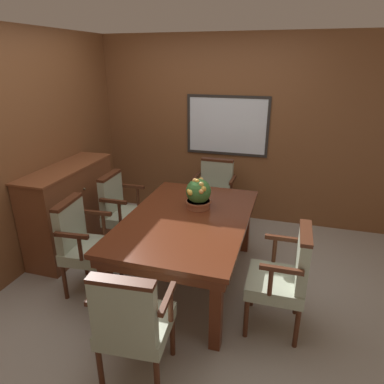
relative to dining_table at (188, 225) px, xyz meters
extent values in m
plane|color=#A39E93|center=(-0.18, -0.10, -0.63)|extent=(14.00, 14.00, 0.00)
cube|color=brown|center=(-0.18, 1.71, 0.59)|extent=(7.20, 0.06, 2.45)
cube|color=white|center=(0.03, 1.67, 0.67)|extent=(1.03, 0.01, 0.72)
cube|color=#282623|center=(0.03, 1.67, 1.05)|extent=(1.10, 0.02, 0.04)
cube|color=#282623|center=(0.03, 1.67, 0.30)|extent=(1.10, 0.02, 0.03)
cube|color=#282623|center=(-0.50, 1.67, 0.67)|extent=(0.04, 0.02, 0.72)
cube|color=#282623|center=(0.57, 1.67, 0.67)|extent=(0.03, 0.02, 0.72)
cube|color=brown|center=(-1.75, -0.10, 0.59)|extent=(0.06, 7.20, 2.45)
cube|color=#562614|center=(-0.47, -0.77, -0.29)|extent=(0.09, 0.09, 0.68)
cube|color=#562614|center=(0.47, -0.77, -0.29)|extent=(0.09, 0.09, 0.68)
cube|color=#562614|center=(-0.47, 0.77, -0.29)|extent=(0.09, 0.09, 0.68)
cube|color=#562614|center=(0.47, 0.77, -0.29)|extent=(0.09, 0.09, 0.68)
cube|color=#562614|center=(0.00, 0.00, 0.00)|extent=(1.08, 1.69, 0.09)
cube|color=#562614|center=(0.00, 0.00, 0.07)|extent=(1.14, 1.75, 0.04)
cylinder|color=#472314|center=(-0.66, 0.21, -0.45)|extent=(0.04, 0.04, 0.37)
cylinder|color=#472314|center=(-0.66, 0.60, -0.45)|extent=(0.04, 0.04, 0.37)
cylinder|color=#472314|center=(-1.05, 0.20, -0.45)|extent=(0.04, 0.04, 0.37)
cylinder|color=#472314|center=(-1.06, 0.60, -0.45)|extent=(0.04, 0.04, 0.37)
cube|color=#9EA88E|center=(-0.86, 0.40, -0.21)|extent=(0.46, 0.47, 0.11)
cube|color=#9EA88E|center=(-1.04, 0.40, 0.05)|extent=(0.09, 0.42, 0.42)
cube|color=#472314|center=(-1.04, 0.40, 0.28)|extent=(0.10, 0.42, 0.03)
cylinder|color=#472314|center=(-0.82, 0.17, -0.04)|extent=(0.04, 0.04, 0.24)
cube|color=#472314|center=(-0.89, 0.16, 0.08)|extent=(0.32, 0.04, 0.04)
cylinder|color=#472314|center=(-0.83, 0.64, -0.04)|extent=(0.04, 0.04, 0.24)
cube|color=#472314|center=(-0.90, 0.64, 0.08)|extent=(0.32, 0.04, 0.04)
cylinder|color=#472314|center=(-0.22, 0.99, -0.45)|extent=(0.04, 0.04, 0.37)
cylinder|color=#472314|center=(0.18, 0.98, -0.45)|extent=(0.04, 0.04, 0.37)
cylinder|color=#472314|center=(-0.22, 1.38, -0.45)|extent=(0.04, 0.04, 0.37)
cylinder|color=#472314|center=(0.18, 1.38, -0.45)|extent=(0.04, 0.04, 0.37)
cube|color=#9EA88E|center=(-0.02, 1.18, -0.21)|extent=(0.46, 0.46, 0.11)
cube|color=#9EA88E|center=(-0.02, 1.37, 0.05)|extent=(0.42, 0.09, 0.42)
cube|color=#472314|center=(-0.02, 1.37, 0.28)|extent=(0.42, 0.09, 0.03)
cylinder|color=#472314|center=(-0.26, 1.15, -0.04)|extent=(0.04, 0.04, 0.24)
cube|color=#472314|center=(-0.26, 1.22, 0.08)|extent=(0.04, 0.32, 0.04)
cylinder|color=#472314|center=(0.22, 1.14, -0.04)|extent=(0.04, 0.04, 0.24)
cube|color=#472314|center=(0.22, 1.21, 0.08)|extent=(0.04, 0.32, 0.04)
cylinder|color=#472314|center=(0.67, -0.19, -0.45)|extent=(0.04, 0.04, 0.37)
cylinder|color=#472314|center=(0.68, -0.59, -0.45)|extent=(0.04, 0.04, 0.37)
cylinder|color=#472314|center=(1.07, -0.19, -0.45)|extent=(0.04, 0.04, 0.37)
cylinder|color=#472314|center=(1.07, -0.59, -0.45)|extent=(0.04, 0.04, 0.37)
cube|color=#9EA88E|center=(0.87, -0.39, -0.21)|extent=(0.46, 0.46, 0.11)
cube|color=#9EA88E|center=(1.06, -0.39, 0.05)|extent=(0.08, 0.42, 0.42)
cube|color=#472314|center=(1.06, -0.39, 0.28)|extent=(0.09, 0.42, 0.03)
cylinder|color=#472314|center=(0.84, -0.15, -0.04)|extent=(0.04, 0.04, 0.24)
cube|color=#472314|center=(0.90, -0.15, 0.08)|extent=(0.32, 0.04, 0.04)
cylinder|color=#472314|center=(0.84, -0.63, -0.04)|extent=(0.04, 0.04, 0.24)
cube|color=#472314|center=(0.91, -0.63, 0.08)|extent=(0.32, 0.04, 0.04)
cylinder|color=#472314|center=(0.17, -0.94, -0.45)|extent=(0.04, 0.04, 0.37)
cylinder|color=#472314|center=(-0.23, -0.97, -0.45)|extent=(0.04, 0.04, 0.37)
cylinder|color=#472314|center=(0.20, -1.33, -0.45)|extent=(0.04, 0.04, 0.37)
cylinder|color=#472314|center=(-0.19, -1.36, -0.45)|extent=(0.04, 0.04, 0.37)
cube|color=#9EA88E|center=(-0.01, -1.15, -0.21)|extent=(0.49, 0.49, 0.11)
cube|color=#9EA88E|center=(0.00, -1.34, 0.05)|extent=(0.43, 0.12, 0.42)
cube|color=#472314|center=(0.00, -1.34, 0.28)|extent=(0.43, 0.12, 0.03)
cylinder|color=#472314|center=(0.22, -1.09, -0.04)|extent=(0.04, 0.04, 0.24)
cube|color=#472314|center=(0.23, -1.16, 0.08)|extent=(0.06, 0.32, 0.04)
cylinder|color=#472314|center=(-0.25, -1.14, -0.04)|extent=(0.04, 0.04, 0.24)
cube|color=#472314|center=(-0.25, -1.20, 0.08)|extent=(0.06, 0.32, 0.04)
cylinder|color=#472314|center=(-0.63, -0.56, -0.45)|extent=(0.04, 0.04, 0.37)
cylinder|color=#472314|center=(-0.67, -0.16, -0.45)|extent=(0.04, 0.04, 0.37)
cylinder|color=#472314|center=(-1.02, -0.60, -0.45)|extent=(0.04, 0.04, 0.37)
cylinder|color=#472314|center=(-1.06, -0.20, -0.45)|extent=(0.04, 0.04, 0.37)
cube|color=#9EA88E|center=(-0.85, -0.38, -0.21)|extent=(0.49, 0.50, 0.11)
cube|color=#9EA88E|center=(-1.03, -0.40, 0.05)|extent=(0.12, 0.43, 0.42)
cube|color=#472314|center=(-1.03, -0.40, 0.28)|extent=(0.13, 0.43, 0.03)
cylinder|color=#472314|center=(-0.79, -0.61, -0.04)|extent=(0.04, 0.04, 0.24)
cube|color=#472314|center=(-0.86, -0.62, 0.08)|extent=(0.32, 0.07, 0.04)
cylinder|color=#472314|center=(-0.83, -0.14, -0.04)|extent=(0.04, 0.04, 0.24)
cube|color=#472314|center=(-0.90, -0.15, 0.08)|extent=(0.32, 0.07, 0.04)
cylinder|color=#9E5638|center=(0.04, 0.25, 0.13)|extent=(0.23, 0.23, 0.08)
cylinder|color=#9E5638|center=(0.04, 0.25, 0.16)|extent=(0.25, 0.25, 0.02)
sphere|color=#387033|center=(0.04, 0.25, 0.27)|extent=(0.25, 0.25, 0.25)
sphere|color=gold|center=(0.09, 0.20, 0.37)|extent=(0.04, 0.04, 0.04)
sphere|color=#E1B659|center=(0.06, 0.29, 0.38)|extent=(0.04, 0.04, 0.04)
sphere|color=gold|center=(-0.01, 0.14, 0.29)|extent=(0.06, 0.06, 0.06)
sphere|color=#EBA950|center=(0.01, 0.23, 0.38)|extent=(0.05, 0.05, 0.05)
sphere|color=#F2B447|center=(0.06, 0.36, 0.27)|extent=(0.06, 0.06, 0.06)
sphere|color=gold|center=(0.03, 0.21, 0.38)|extent=(0.04, 0.04, 0.04)
sphere|color=gold|center=(0.11, 0.17, 0.33)|extent=(0.06, 0.06, 0.06)
sphere|color=gold|center=(0.08, 0.19, 0.36)|extent=(0.05, 0.05, 0.05)
sphere|color=#EFB740|center=(-0.04, 0.16, 0.29)|extent=(0.04, 0.04, 0.04)
sphere|color=#EFA453|center=(0.09, 0.15, 0.31)|extent=(0.05, 0.05, 0.05)
cube|color=brown|center=(-1.51, 0.26, -0.14)|extent=(0.40, 1.26, 0.99)
cube|color=brown|center=(-1.51, 0.26, 0.37)|extent=(0.42, 1.28, 0.02)
sphere|color=#4C422D|center=(-1.29, 0.26, 0.14)|extent=(0.03, 0.03, 0.03)
sphere|color=#4C422D|center=(-1.29, -0.02, -0.23)|extent=(0.03, 0.03, 0.03)
sphere|color=#4C422D|center=(-1.29, 0.55, -0.23)|extent=(0.03, 0.03, 0.03)
camera|label=1|loc=(0.89, -2.82, 1.50)|focal=32.00mm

